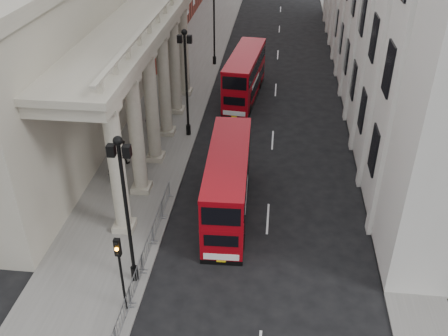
% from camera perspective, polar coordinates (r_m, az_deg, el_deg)
% --- Properties ---
extents(sidewalk_west, '(6.00, 140.00, 0.12)m').
position_cam_1_polar(sidewalk_west, '(48.73, -4.84, 9.42)').
color(sidewalk_west, slate).
rests_on(sidewalk_west, ground).
extents(sidewalk_east, '(3.00, 140.00, 0.12)m').
position_cam_1_polar(sidewalk_east, '(48.46, 14.91, 8.32)').
color(sidewalk_east, slate).
rests_on(sidewalk_east, ground).
extents(kerb, '(0.20, 140.00, 0.14)m').
position_cam_1_polar(kerb, '(48.27, -1.36, 9.32)').
color(kerb, slate).
rests_on(kerb, ground).
extents(portico_building, '(9.00, 28.00, 12.00)m').
position_cam_1_polar(portico_building, '(38.29, -19.98, 10.82)').
color(portico_building, '#A19C87').
rests_on(portico_building, ground).
extents(lamp_post_south, '(1.05, 0.44, 8.32)m').
position_cam_1_polar(lamp_post_south, '(23.66, -11.17, -3.98)').
color(lamp_post_south, black).
rests_on(lamp_post_south, sidewalk_west).
extents(lamp_post_mid, '(1.05, 0.44, 8.32)m').
position_cam_1_polar(lamp_post_mid, '(37.39, -4.35, 10.37)').
color(lamp_post_mid, black).
rests_on(lamp_post_mid, sidewalk_west).
extents(lamp_post_north, '(1.05, 0.44, 8.32)m').
position_cam_1_polar(lamp_post_north, '(52.42, -1.15, 16.74)').
color(lamp_post_north, black).
rests_on(lamp_post_north, sidewalk_west).
extents(traffic_light, '(0.28, 0.33, 4.30)m').
position_cam_1_polar(traffic_light, '(23.27, -11.85, -10.49)').
color(traffic_light, black).
rests_on(traffic_light, sidewalk_west).
extents(crowd_barriers, '(0.50, 18.75, 1.10)m').
position_cam_1_polar(crowd_barriers, '(25.07, -10.73, -14.30)').
color(crowd_barriers, gray).
rests_on(crowd_barriers, sidewalk_west).
extents(bus_near, '(2.61, 9.66, 4.14)m').
position_cam_1_polar(bus_near, '(29.63, 0.45, -1.69)').
color(bus_near, maroon).
rests_on(bus_near, ground).
extents(bus_far, '(3.27, 9.72, 4.12)m').
position_cam_1_polar(bus_far, '(45.28, 2.38, 10.58)').
color(bus_far, '#9F0710').
rests_on(bus_far, ground).
extents(pedestrian_a, '(0.73, 0.60, 1.74)m').
position_cam_1_polar(pedestrian_a, '(33.79, -12.60, -0.30)').
color(pedestrian_a, black).
rests_on(pedestrian_a, sidewalk_west).
extents(pedestrian_b, '(0.95, 0.79, 1.78)m').
position_cam_1_polar(pedestrian_b, '(35.84, -11.48, 1.87)').
color(pedestrian_b, black).
rests_on(pedestrian_b, sidewalk_west).
extents(pedestrian_c, '(0.94, 0.67, 1.82)m').
position_cam_1_polar(pedestrian_c, '(40.26, -8.37, 5.70)').
color(pedestrian_c, black).
rests_on(pedestrian_c, sidewalk_west).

